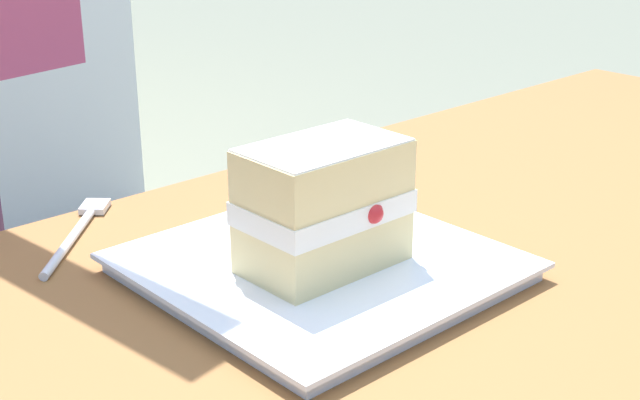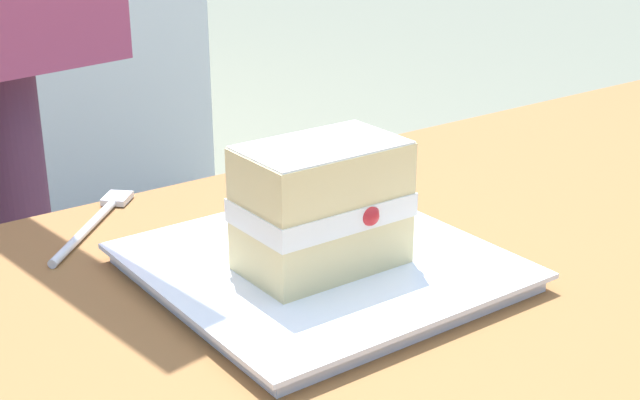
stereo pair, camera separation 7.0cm
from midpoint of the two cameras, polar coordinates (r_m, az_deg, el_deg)
The scene contains 3 objects.
dessert_plate at distance 0.72m, azimuth -2.78°, elevation -4.35°, with size 0.27×0.27×0.02m.
cake_slice at distance 0.69m, azimuth -2.66°, elevation -0.44°, with size 0.13×0.09×0.10m.
dessert_fork at distance 0.84m, azimuth -17.50°, elevation -1.87°, with size 0.13×0.13×0.01m.
Camera 1 is at (-0.58, -0.33, 1.07)m, focal length 50.21 mm.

